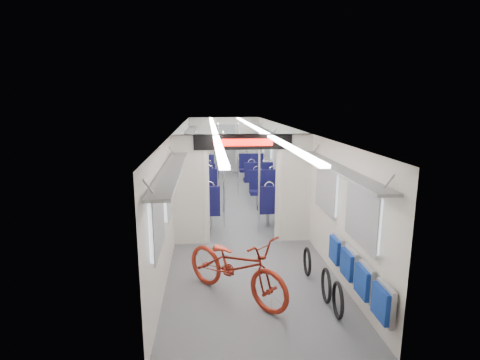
{
  "coord_description": "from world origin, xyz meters",
  "views": [
    {
      "loc": [
        -0.74,
        -9.62,
        2.98
      ],
      "look_at": [
        -0.01,
        -1.47,
        1.23
      ],
      "focal_mm": 28.0,
      "sensor_mm": 36.0,
      "label": 1
    }
  ],
  "objects_px": {
    "bike_hoop_c": "(307,263)",
    "stanchion_far_right": "(238,160)",
    "stanchion_far_left": "(219,160)",
    "bike_hoop_b": "(326,287)",
    "seat_bay_near_right": "(271,194)",
    "bicycle": "(236,266)",
    "stanchion_near_right": "(259,184)",
    "flip_bench": "(356,273)",
    "seat_bay_far_right": "(255,170)",
    "seat_bay_far_left": "(202,172)",
    "bike_hoop_a": "(338,302)",
    "stanchion_near_left": "(224,181)",
    "seat_bay_near_left": "(200,195)"
  },
  "relations": [
    {
      "from": "bike_hoop_c",
      "to": "stanchion_far_right",
      "type": "xyz_separation_m",
      "value": [
        -0.72,
        5.69,
        0.93
      ]
    },
    {
      "from": "bike_hoop_c",
      "to": "stanchion_far_left",
      "type": "distance_m",
      "value": 6.0
    },
    {
      "from": "bike_hoop_b",
      "to": "seat_bay_near_right",
      "type": "height_order",
      "value": "seat_bay_near_right"
    },
    {
      "from": "bicycle",
      "to": "seat_bay_near_right",
      "type": "bearing_deg",
      "value": 29.47
    },
    {
      "from": "seat_bay_near_right",
      "to": "stanchion_far_left",
      "type": "bearing_deg",
      "value": 120.24
    },
    {
      "from": "bike_hoop_c",
      "to": "stanchion_far_right",
      "type": "bearing_deg",
      "value": 97.21
    },
    {
      "from": "stanchion_near_right",
      "to": "stanchion_far_right",
      "type": "bearing_deg",
      "value": 92.83
    },
    {
      "from": "flip_bench",
      "to": "seat_bay_far_right",
      "type": "distance_m",
      "value": 8.16
    },
    {
      "from": "flip_bench",
      "to": "seat_bay_far_left",
      "type": "height_order",
      "value": "seat_bay_far_left"
    },
    {
      "from": "seat_bay_near_right",
      "to": "stanchion_near_right",
      "type": "relative_size",
      "value": 0.95
    },
    {
      "from": "bike_hoop_b",
      "to": "flip_bench",
      "type": "bearing_deg",
      "value": -36.17
    },
    {
      "from": "bike_hoop_a",
      "to": "seat_bay_far_right",
      "type": "xyz_separation_m",
      "value": [
        -0.11,
        8.31,
        0.32
      ]
    },
    {
      "from": "seat_bay_far_right",
      "to": "stanchion_far_right",
      "type": "distance_m",
      "value": 1.6
    },
    {
      "from": "seat_bay_near_right",
      "to": "stanchion_far_right",
      "type": "xyz_separation_m",
      "value": [
        -0.7,
        2.15,
        0.59
      ]
    },
    {
      "from": "stanchion_near_left",
      "to": "bicycle",
      "type": "bearing_deg",
      "value": -89.62
    },
    {
      "from": "flip_bench",
      "to": "seat_bay_far_left",
      "type": "xyz_separation_m",
      "value": [
        -2.29,
        8.12,
        -0.03
      ]
    },
    {
      "from": "seat_bay_near_right",
      "to": "seat_bay_far_right",
      "type": "bearing_deg",
      "value": 90.0
    },
    {
      "from": "bike_hoop_c",
      "to": "seat_bay_far_left",
      "type": "bearing_deg",
      "value": 105.18
    },
    {
      "from": "bike_hoop_a",
      "to": "seat_bay_far_left",
      "type": "height_order",
      "value": "seat_bay_far_left"
    },
    {
      "from": "bike_hoop_b",
      "to": "stanchion_near_right",
      "type": "xyz_separation_m",
      "value": [
        -0.6,
        3.06,
        0.91
      ]
    },
    {
      "from": "bike_hoop_b",
      "to": "seat_bay_far_left",
      "type": "bearing_deg",
      "value": 103.87
    },
    {
      "from": "flip_bench",
      "to": "stanchion_near_left",
      "type": "relative_size",
      "value": 0.9
    },
    {
      "from": "stanchion_near_left",
      "to": "stanchion_near_right",
      "type": "height_order",
      "value": "same"
    },
    {
      "from": "seat_bay_near_right",
      "to": "bike_hoop_c",
      "type": "bearing_deg",
      "value": -89.61
    },
    {
      "from": "stanchion_near_right",
      "to": "bicycle",
      "type": "bearing_deg",
      "value": -104.82
    },
    {
      "from": "stanchion_near_right",
      "to": "bike_hoop_a",
      "type": "bearing_deg",
      "value": -79.77
    },
    {
      "from": "flip_bench",
      "to": "bike_hoop_b",
      "type": "height_order",
      "value": "flip_bench"
    },
    {
      "from": "stanchion_far_right",
      "to": "bike_hoop_a",
      "type": "bearing_deg",
      "value": -83.46
    },
    {
      "from": "seat_bay_far_right",
      "to": "bike_hoop_a",
      "type": "bearing_deg",
      "value": -89.27
    },
    {
      "from": "bicycle",
      "to": "seat_bay_near_left",
      "type": "bearing_deg",
      "value": 54.5
    },
    {
      "from": "bike_hoop_c",
      "to": "stanchion_far_right",
      "type": "distance_m",
      "value": 5.81
    },
    {
      "from": "bike_hoop_a",
      "to": "bike_hoop_b",
      "type": "height_order",
      "value": "bike_hoop_b"
    },
    {
      "from": "flip_bench",
      "to": "stanchion_far_left",
      "type": "relative_size",
      "value": 0.9
    },
    {
      "from": "bicycle",
      "to": "bike_hoop_b",
      "type": "height_order",
      "value": "bicycle"
    },
    {
      "from": "stanchion_far_left",
      "to": "seat_bay_near_right",
      "type": "bearing_deg",
      "value": -59.76
    },
    {
      "from": "bike_hoop_b",
      "to": "stanchion_near_right",
      "type": "height_order",
      "value": "stanchion_near_right"
    },
    {
      "from": "bike_hoop_c",
      "to": "seat_bay_near_right",
      "type": "distance_m",
      "value": 3.56
    },
    {
      "from": "bike_hoop_a",
      "to": "bike_hoop_b",
      "type": "distance_m",
      "value": 0.42
    },
    {
      "from": "bike_hoop_c",
      "to": "stanchion_near_right",
      "type": "bearing_deg",
      "value": 104.11
    },
    {
      "from": "bike_hoop_a",
      "to": "stanchion_far_right",
      "type": "relative_size",
      "value": 0.23
    },
    {
      "from": "flip_bench",
      "to": "stanchion_far_left",
      "type": "xyz_separation_m",
      "value": [
        -1.72,
        6.92,
        0.57
      ]
    },
    {
      "from": "stanchion_near_left",
      "to": "stanchion_far_right",
      "type": "bearing_deg",
      "value": 79.18
    },
    {
      "from": "seat_bay_far_right",
      "to": "bike_hoop_b",
      "type": "bearing_deg",
      "value": -89.46
    },
    {
      "from": "bike_hoop_a",
      "to": "seat_bay_near_left",
      "type": "height_order",
      "value": "seat_bay_near_left"
    },
    {
      "from": "seat_bay_far_left",
      "to": "stanchion_far_left",
      "type": "xyz_separation_m",
      "value": [
        0.57,
        -1.2,
        0.6
      ]
    },
    {
      "from": "flip_bench",
      "to": "bike_hoop_c",
      "type": "relative_size",
      "value": 4.16
    },
    {
      "from": "stanchion_near_left",
      "to": "seat_bay_far_right",
      "type": "bearing_deg",
      "value": 73.72
    },
    {
      "from": "bike_hoop_a",
      "to": "seat_bay_far_left",
      "type": "xyz_separation_m",
      "value": [
        -1.98,
        8.29,
        0.31
      ]
    },
    {
      "from": "stanchion_far_right",
      "to": "stanchion_far_left",
      "type": "bearing_deg",
      "value": 171.72
    },
    {
      "from": "stanchion_far_left",
      "to": "seat_bay_far_left",
      "type": "bearing_deg",
      "value": 115.18
    }
  ]
}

